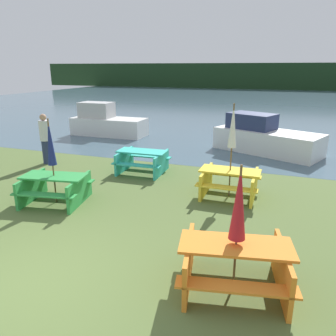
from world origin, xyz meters
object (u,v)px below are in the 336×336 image
at_px(picnic_table_orange, 235,262).
at_px(picnic_table_teal, 142,159).
at_px(umbrella_crimson, 239,204).
at_px(picnic_table_yellow, 230,180).
at_px(umbrella_white, 233,127).
at_px(boat, 264,138).
at_px(person, 45,139).
at_px(boat_second, 107,123).
at_px(umbrella_navy, 50,143).
at_px(picnic_table_green, 55,186).

distance_m(picnic_table_orange, picnic_table_teal, 6.22).
bearing_deg(picnic_table_teal, umbrella_crimson, -53.03).
xyz_separation_m(picnic_table_orange, picnic_table_yellow, (-0.70, 3.83, -0.02)).
height_order(picnic_table_teal, umbrella_white, umbrella_white).
bearing_deg(boat, picnic_table_teal, -106.92).
bearing_deg(person, boat_second, 96.17).
xyz_separation_m(umbrella_white, boat, (0.54, 5.31, -1.29)).
bearing_deg(picnic_table_yellow, umbrella_crimson, -79.65).
bearing_deg(umbrella_navy, boat, 57.11).
height_order(picnic_table_teal, umbrella_crimson, umbrella_crimson).
bearing_deg(umbrella_crimson, boat, 91.03).
height_order(umbrella_navy, person, umbrella_navy).
xyz_separation_m(picnic_table_green, boat_second, (-3.16, 8.20, 0.18)).
height_order(picnic_table_teal, boat_second, boat_second).
height_order(picnic_table_orange, picnic_table_yellow, picnic_table_orange).
height_order(umbrella_white, boat, umbrella_white).
xyz_separation_m(picnic_table_orange, umbrella_white, (-0.70, 3.83, 1.42)).
xyz_separation_m(picnic_table_teal, boat, (3.58, 4.17, 0.15)).
relative_size(picnic_table_teal, boat, 0.36).
bearing_deg(picnic_table_yellow, picnic_table_orange, -79.65).
xyz_separation_m(picnic_table_green, picnic_table_teal, (1.09, 3.05, 0.00)).
xyz_separation_m(picnic_table_teal, umbrella_white, (3.04, -1.14, 1.44)).
distance_m(picnic_table_green, picnic_table_teal, 3.24).
distance_m(umbrella_crimson, umbrella_navy, 5.20).
bearing_deg(picnic_table_orange, picnic_table_green, 158.30).
xyz_separation_m(umbrella_crimson, umbrella_navy, (-4.83, 1.92, 0.13)).
bearing_deg(picnic_table_orange, umbrella_white, 100.35).
bearing_deg(umbrella_crimson, umbrella_navy, 158.30).
xyz_separation_m(picnic_table_orange, boat, (-0.16, 9.14, 0.13)).
xyz_separation_m(boat, person, (-7.26, -4.33, 0.31)).
bearing_deg(picnic_table_green, umbrella_crimson, -21.70).
distance_m(picnic_table_orange, umbrella_white, 4.15).
distance_m(picnic_table_green, umbrella_navy, 1.12).
xyz_separation_m(umbrella_navy, boat, (4.67, 7.22, -0.98)).
relative_size(picnic_table_teal, person, 0.91).
distance_m(umbrella_crimson, boat_second, 12.93).
bearing_deg(umbrella_navy, umbrella_crimson, -21.70).
relative_size(picnic_table_teal, umbrella_navy, 0.75).
distance_m(picnic_table_green, person, 3.91).
bearing_deg(boat_second, umbrella_crimson, -51.77).
bearing_deg(umbrella_navy, umbrella_white, 24.77).
relative_size(umbrella_crimson, boat_second, 0.53).
distance_m(picnic_table_green, umbrella_crimson, 5.30).
relative_size(picnic_table_orange, umbrella_crimson, 0.96).
relative_size(picnic_table_green, picnic_table_teal, 1.11).
distance_m(picnic_table_teal, person, 3.71).
xyz_separation_m(umbrella_crimson, boat_second, (-8.00, 10.12, -0.82)).
bearing_deg(boat, umbrella_navy, -99.21).
height_order(umbrella_white, person, umbrella_white).
height_order(umbrella_navy, boat_second, umbrella_navy).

